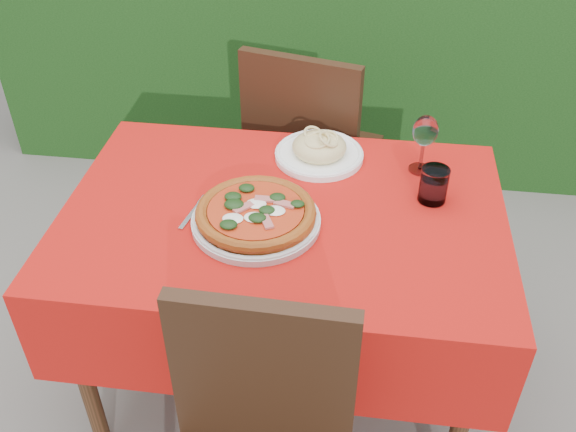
# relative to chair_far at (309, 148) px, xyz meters

# --- Properties ---
(ground) EXTENTS (60.00, 60.00, 0.00)m
(ground) POSITION_rel_chair_far_xyz_m (-0.01, -0.65, -0.55)
(ground) COLOR #615B58
(ground) RESTS_ON ground
(dining_table) EXTENTS (1.26, 0.86, 0.75)m
(dining_table) POSITION_rel_chair_far_xyz_m (-0.01, -0.65, 0.04)
(dining_table) COLOR #4A2A18
(dining_table) RESTS_ON ground
(chair_far) EXTENTS (0.53, 0.53, 0.97)m
(chair_far) POSITION_rel_chair_far_xyz_m (0.00, 0.00, 0.00)
(chair_far) COLOR black
(chair_far) RESTS_ON ground
(pizza_plate) EXTENTS (0.43, 0.43, 0.07)m
(pizza_plate) POSITION_rel_chair_far_xyz_m (-0.07, -0.72, 0.22)
(pizza_plate) COLOR silver
(pizza_plate) RESTS_ON dining_table
(pasta_plate) EXTENTS (0.28, 0.28, 0.08)m
(pasta_plate) POSITION_rel_chair_far_xyz_m (0.07, -0.36, 0.22)
(pasta_plate) COLOR white
(pasta_plate) RESTS_ON dining_table
(water_glass) EXTENTS (0.08, 0.08, 0.11)m
(water_glass) POSITION_rel_chair_far_xyz_m (0.41, -0.55, 0.24)
(water_glass) COLOR silver
(water_glass) RESTS_ON dining_table
(wine_glass) EXTENTS (0.08, 0.08, 0.19)m
(wine_glass) POSITION_rel_chair_far_xyz_m (0.38, -0.39, 0.33)
(wine_glass) COLOR silver
(wine_glass) RESTS_ON dining_table
(fork) EXTENTS (0.06, 0.18, 0.00)m
(fork) POSITION_rel_chair_far_xyz_m (-0.26, -0.71, 0.20)
(fork) COLOR silver
(fork) RESTS_ON dining_table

